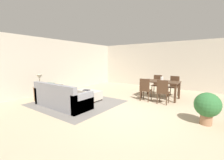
% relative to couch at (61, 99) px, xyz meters
% --- Properties ---
extents(ground_plane, '(10.80, 10.80, 0.00)m').
position_rel_couch_xyz_m(ground_plane, '(2.11, 0.87, -0.30)').
color(ground_plane, tan).
extents(wall_back, '(9.00, 0.12, 2.70)m').
position_rel_couch_xyz_m(wall_back, '(2.11, 5.87, 1.05)').
color(wall_back, '#BCB2A0').
rests_on(wall_back, ground_plane).
extents(wall_left, '(0.12, 11.00, 2.70)m').
position_rel_couch_xyz_m(wall_left, '(-2.39, 1.37, 1.05)').
color(wall_left, '#BCB2A0').
rests_on(wall_left, ground_plane).
extents(area_rug, '(3.00, 2.80, 0.01)m').
position_rel_couch_xyz_m(area_rug, '(0.06, 0.65, -0.29)').
color(area_rug, slate).
rests_on(area_rug, ground_plane).
extents(couch, '(2.20, 0.87, 0.86)m').
position_rel_couch_xyz_m(couch, '(0.00, 0.00, 0.00)').
color(couch, gray).
rests_on(couch, ground_plane).
extents(ottoman_table, '(1.10, 0.53, 0.40)m').
position_rel_couch_xyz_m(ottoman_table, '(0.12, 1.24, -0.07)').
color(ottoman_table, '#B7AD9E').
rests_on(ottoman_table, ground_plane).
extents(side_table, '(0.40, 0.40, 0.55)m').
position_rel_couch_xyz_m(side_table, '(-1.40, 0.01, 0.14)').
color(side_table, brown).
rests_on(side_table, ground_plane).
extents(table_lamp, '(0.26, 0.26, 0.53)m').
position_rel_couch_xyz_m(table_lamp, '(-1.40, 0.01, 0.67)').
color(table_lamp, brown).
rests_on(table_lamp, side_table).
extents(dining_table, '(1.53, 0.87, 0.76)m').
position_rel_couch_xyz_m(dining_table, '(2.47, 3.22, 0.36)').
color(dining_table, '#422B1C').
rests_on(dining_table, ground_plane).
extents(dining_chair_near_left, '(0.41, 0.41, 0.92)m').
position_rel_couch_xyz_m(dining_chair_near_left, '(2.12, 2.42, 0.22)').
color(dining_chair_near_left, '#422B1C').
rests_on(dining_chair_near_left, ground_plane).
extents(dining_chair_near_right, '(0.41, 0.41, 0.92)m').
position_rel_couch_xyz_m(dining_chair_near_right, '(2.82, 2.40, 0.22)').
color(dining_chair_near_right, '#422B1C').
rests_on(dining_chair_near_right, ground_plane).
extents(dining_chair_far_left, '(0.42, 0.42, 0.92)m').
position_rel_couch_xyz_m(dining_chair_far_left, '(2.07, 4.02, 0.22)').
color(dining_chair_far_left, '#422B1C').
rests_on(dining_chair_far_left, ground_plane).
extents(dining_chair_far_right, '(0.43, 0.43, 0.92)m').
position_rel_couch_xyz_m(dining_chair_far_right, '(2.86, 4.00, 0.22)').
color(dining_chair_far_right, '#422B1C').
rests_on(dining_chair_far_right, ground_plane).
extents(vase_centerpiece, '(0.12, 0.12, 0.19)m').
position_rel_couch_xyz_m(vase_centerpiece, '(2.53, 3.19, 0.56)').
color(vase_centerpiece, silver).
rests_on(vase_centerpiece, dining_table).
extents(book_on_ottoman, '(0.30, 0.26, 0.03)m').
position_rel_couch_xyz_m(book_on_ottoman, '(0.07, 1.17, 0.12)').
color(book_on_ottoman, '#333338').
rests_on(book_on_ottoman, ottoman_table).
extents(potted_plant, '(0.62, 0.62, 0.83)m').
position_rel_couch_xyz_m(potted_plant, '(4.28, 1.24, 0.20)').
color(potted_plant, '#996B4C').
rests_on(potted_plant, ground_plane).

